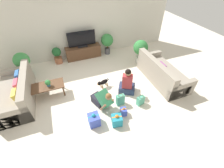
{
  "coord_description": "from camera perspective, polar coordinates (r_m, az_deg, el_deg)",
  "views": [
    {
      "loc": [
        -0.83,
        -3.58,
        3.54
      ],
      "look_at": [
        0.43,
        -0.28,
        0.45
      ],
      "focal_mm": 24.0,
      "sensor_mm": 36.0,
      "label": 1
    }
  ],
  "objects": [
    {
      "name": "person_kneeling",
      "position": [
        4.4,
        -3.73,
        -5.8
      ],
      "size": [
        0.56,
        0.82,
        0.76
      ],
      "rotation": [
        0.0,
        0.0,
        0.37
      ],
      "color": "#23232D",
      "rests_on": "ground_plane"
    },
    {
      "name": "potted_plant_corner_left",
      "position": [
        6.39,
        -30.97,
        7.18
      ],
      "size": [
        0.56,
        0.56,
        0.92
      ],
      "color": "#336B84",
      "rests_on": "ground_plane"
    },
    {
      "name": "tv",
      "position": [
        6.59,
        -11.45,
        16.13
      ],
      "size": [
        1.15,
        0.2,
        0.67
      ],
      "color": "black",
      "rests_on": "tv_console"
    },
    {
      "name": "wall_back",
      "position": [
        6.65,
        -13.41,
        20.49
      ],
      "size": [
        8.4,
        0.06,
        2.6
      ],
      "color": "beige",
      "rests_on": "ground_plane"
    },
    {
      "name": "person_sitting",
      "position": [
        4.88,
        5.77,
        0.1
      ],
      "size": [
        0.65,
        0.62,
        0.94
      ],
      "rotation": [
        0.0,
        0.0,
        2.63
      ],
      "color": "#283351",
      "rests_on": "ground_plane"
    },
    {
      "name": "potted_plant_corner_right",
      "position": [
        6.35,
        10.8,
        13.1
      ],
      "size": [
        0.6,
        0.6,
        0.97
      ],
      "color": "beige",
      "rests_on": "ground_plane"
    },
    {
      "name": "potted_plant_back_right",
      "position": [
        6.88,
        -1.86,
        16.01
      ],
      "size": [
        0.54,
        0.54,
        0.93
      ],
      "color": "#4C4C51",
      "rests_on": "ground_plane"
    },
    {
      "name": "potted_plant_back_left",
      "position": [
        6.68,
        -20.14,
        10.39
      ],
      "size": [
        0.36,
        0.36,
        0.7
      ],
      "color": "#A36042",
      "rests_on": "ground_plane"
    },
    {
      "name": "dog",
      "position": [
        5.12,
        -3.51,
        0.59
      ],
      "size": [
        0.48,
        0.24,
        0.32
      ],
      "rotation": [
        0.0,
        0.0,
        5.04
      ],
      "color": "black",
      "rests_on": "ground_plane"
    },
    {
      "name": "tv_console",
      "position": [
        6.84,
        -10.82,
        11.86
      ],
      "size": [
        1.49,
        0.41,
        0.53
      ],
      "color": "brown",
      "rests_on": "ground_plane"
    },
    {
      "name": "coffee_table",
      "position": [
        5.15,
        -23.6,
        -0.98
      ],
      "size": [
        1.05,
        0.51,
        0.41
      ],
      "color": "brown",
      "rests_on": "ground_plane"
    },
    {
      "name": "gift_bag_b",
      "position": [
        4.58,
        3.18,
        -5.99
      ],
      "size": [
        0.24,
        0.16,
        0.39
      ],
      "rotation": [
        0.0,
        0.0,
        0.01
      ],
      "color": "#4CA384",
      "rests_on": "ground_plane"
    },
    {
      "name": "gift_bag_a",
      "position": [
        4.67,
        10.83,
        -6.15
      ],
      "size": [
        0.26,
        0.18,
        0.33
      ],
      "rotation": [
        0.0,
        0.0,
        0.23
      ],
      "color": "#4CA384",
      "rests_on": "ground_plane"
    },
    {
      "name": "ground_plane",
      "position": [
        5.1,
        -5.68,
        -2.98
      ],
      "size": [
        16.0,
        16.0,
        0.0
      ],
      "primitive_type": "plane",
      "color": "beige"
    },
    {
      "name": "gift_box_b",
      "position": [
        4.15,
        1.84,
        -13.55
      ],
      "size": [
        0.31,
        0.31,
        0.36
      ],
      "rotation": [
        0.0,
        0.0,
        -0.18
      ],
      "color": "teal",
      "rests_on": "ground_plane"
    },
    {
      "name": "gift_box_a",
      "position": [
        4.16,
        -6.86,
        -13.32
      ],
      "size": [
        0.3,
        0.31,
        0.41
      ],
      "rotation": [
        0.0,
        0.0,
        -0.0
      ],
      "color": "#3D51BC",
      "rests_on": "ground_plane"
    },
    {
      "name": "sofa_left",
      "position": [
        5.45,
        -32.25,
        -2.93
      ],
      "size": [
        0.95,
        2.06,
        0.85
      ],
      "rotation": [
        0.0,
        0.0,
        -1.57
      ],
      "color": "gray",
      "rests_on": "ground_plane"
    },
    {
      "name": "tabletop_plant",
      "position": [
        5.0,
        -23.26,
        0.39
      ],
      "size": [
        0.17,
        0.17,
        0.22
      ],
      "color": "#336B84",
      "rests_on": "coffee_table"
    },
    {
      "name": "gift_box_c",
      "position": [
        4.38,
        4.42,
        -10.44
      ],
      "size": [
        0.19,
        0.21,
        0.28
      ],
      "rotation": [
        0.0,
        0.0,
        -0.16
      ],
      "color": "#3D51BC",
      "rests_on": "ground_plane"
    },
    {
      "name": "sofa_right",
      "position": [
        5.66,
        18.45,
        3.84
      ],
      "size": [
        0.95,
        2.06,
        0.85
      ],
      "rotation": [
        0.0,
        0.0,
        1.57
      ],
      "color": "gray",
      "rests_on": "ground_plane"
    }
  ]
}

